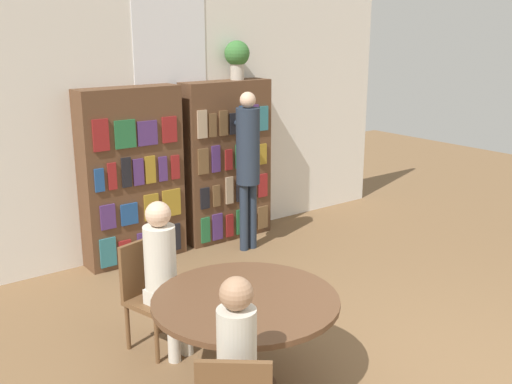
# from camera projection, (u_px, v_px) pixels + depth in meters

# --- Properties ---
(wall_back) EXTENTS (6.40, 0.07, 3.00)m
(wall_back) POSITION_uv_depth(u_px,v_px,m) (172.00, 118.00, 6.81)
(wall_back) COLOR silver
(wall_back) RESTS_ON ground_plane
(bookshelf_left) EXTENTS (1.11, 0.34, 1.91)m
(bookshelf_left) POSITION_uv_depth(u_px,v_px,m) (132.00, 176.00, 6.45)
(bookshelf_left) COLOR brown
(bookshelf_left) RESTS_ON ground_plane
(bookshelf_right) EXTENTS (1.11, 0.34, 1.91)m
(bookshelf_right) POSITION_uv_depth(u_px,v_px,m) (227.00, 161.00, 7.17)
(bookshelf_right) COLOR brown
(bookshelf_right) RESTS_ON ground_plane
(flower_vase) EXTENTS (0.30, 0.30, 0.45)m
(flower_vase) POSITION_uv_depth(u_px,v_px,m) (237.00, 56.00, 6.95)
(flower_vase) COLOR #B7AD9E
(flower_vase) RESTS_ON bookshelf_right
(reading_table) EXTENTS (1.31, 1.31, 0.71)m
(reading_table) POSITION_uv_depth(u_px,v_px,m) (246.00, 311.00, 4.16)
(reading_table) COLOR brown
(reading_table) RESTS_ON ground_plane
(chair_left_side) EXTENTS (0.49, 0.49, 0.88)m
(chair_left_side) POSITION_uv_depth(u_px,v_px,m) (150.00, 290.00, 4.78)
(chair_left_side) COLOR brown
(chair_left_side) RESTS_ON ground_plane
(seated_reader_left) EXTENTS (0.32, 0.39, 1.24)m
(seated_reader_left) POSITION_uv_depth(u_px,v_px,m) (164.00, 270.00, 4.62)
(seated_reader_left) COLOR beige
(seated_reader_left) RESTS_ON ground_plane
(seated_reader_right) EXTENTS (0.37, 0.39, 1.23)m
(seated_reader_right) POSITION_uv_depth(u_px,v_px,m) (238.00, 364.00, 3.36)
(seated_reader_right) COLOR beige
(seated_reader_right) RESTS_ON ground_plane
(librarian_standing) EXTENTS (0.27, 0.54, 1.82)m
(librarian_standing) POSITION_uv_depth(u_px,v_px,m) (248.00, 156.00, 6.72)
(librarian_standing) COLOR #232D3D
(librarian_standing) RESTS_ON ground_plane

